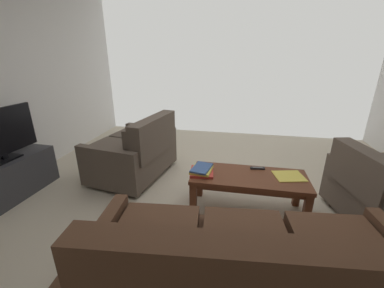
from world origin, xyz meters
The scene contains 9 objects.
ground_plane centered at (0.00, 0.00, 0.00)m, with size 5.61×5.55×0.01m, color beige.
sofa_main centered at (-0.31, 1.36, 0.38)m, with size 2.09×1.07×0.90m.
loveseat_near centered at (1.19, -0.45, 0.37)m, with size 1.05×1.30×0.89m.
coffee_table centered at (-0.35, 0.12, 0.38)m, with size 1.23×0.52×0.45m.
tv_stand centered at (2.47, 0.37, 0.25)m, with size 0.41×1.09×0.50m.
armchair_side centered at (-1.67, 0.08, 0.36)m, with size 0.99×1.12×0.82m.
book_stack centered at (0.16, 0.16, 0.48)m, with size 0.28×0.31×0.07m.
tv_remote centered at (-0.45, -0.06, 0.46)m, with size 0.16×0.07×0.02m.
loose_magazine centered at (-0.77, 0.07, 0.45)m, with size 0.25×0.30×0.01m, color #E0CC4C.
Camera 1 is at (-0.19, 2.52, 1.67)m, focal length 22.74 mm.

